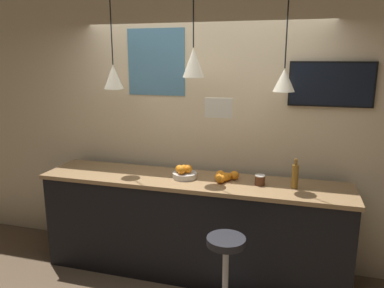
% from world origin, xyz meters
% --- Properties ---
extents(back_wall, '(8.00, 0.06, 2.90)m').
position_xyz_m(back_wall, '(0.00, 1.03, 1.45)').
color(back_wall, beige).
rests_on(back_wall, ground_plane).
extents(service_counter, '(3.02, 0.62, 1.01)m').
position_xyz_m(service_counter, '(0.00, 0.61, 0.50)').
color(service_counter, black).
rests_on(service_counter, ground_plane).
extents(bar_stool, '(0.41, 0.41, 0.78)m').
position_xyz_m(bar_stool, '(0.47, -0.06, 0.47)').
color(bar_stool, '#B7B7BC').
rests_on(bar_stool, ground_plane).
extents(fruit_bowl, '(0.24, 0.24, 0.14)m').
position_xyz_m(fruit_bowl, '(-0.08, 0.61, 1.06)').
color(fruit_bowl, beige).
rests_on(fruit_bowl, service_counter).
extents(orange_pile, '(0.22, 0.23, 0.09)m').
position_xyz_m(orange_pile, '(0.31, 0.63, 1.05)').
color(orange_pile, orange).
rests_on(orange_pile, service_counter).
extents(juice_bottle, '(0.06, 0.06, 0.27)m').
position_xyz_m(juice_bottle, '(0.96, 0.61, 1.12)').
color(juice_bottle, olive).
rests_on(juice_bottle, service_counter).
extents(spread_jar, '(0.09, 0.09, 0.10)m').
position_xyz_m(spread_jar, '(0.65, 0.61, 1.05)').
color(spread_jar, '#562D19').
rests_on(spread_jar, service_counter).
extents(pendant_lamp_left, '(0.19, 0.19, 0.95)m').
position_xyz_m(pendant_lamp_left, '(-0.82, 0.65, 1.98)').
color(pendant_lamp_left, black).
extents(pendant_lamp_middle, '(0.20, 0.20, 0.82)m').
position_xyz_m(pendant_lamp_middle, '(0.00, 0.65, 2.12)').
color(pendant_lamp_middle, black).
extents(pendant_lamp_right, '(0.19, 0.19, 0.93)m').
position_xyz_m(pendant_lamp_right, '(0.82, 0.65, 1.97)').
color(pendant_lamp_right, black).
extents(mounted_tv, '(0.76, 0.04, 0.42)m').
position_xyz_m(mounted_tv, '(1.23, 0.97, 1.92)').
color(mounted_tv, black).
extents(hanging_menu_board, '(0.24, 0.01, 0.17)m').
position_xyz_m(hanging_menu_board, '(0.30, 0.38, 1.74)').
color(hanging_menu_board, white).
extents(wall_poster, '(0.63, 0.01, 0.68)m').
position_xyz_m(wall_poster, '(-0.50, 0.99, 2.11)').
color(wall_poster, teal).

